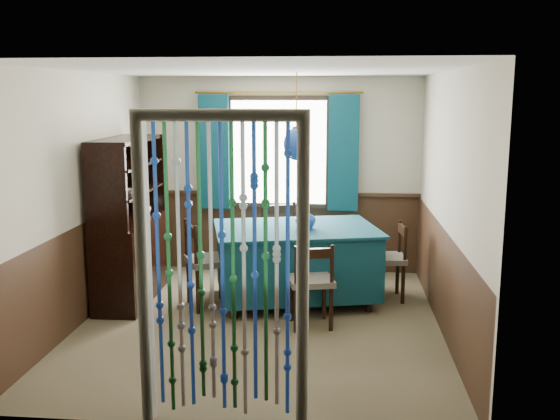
# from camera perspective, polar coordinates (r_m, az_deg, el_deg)

# --- Properties ---
(floor) EXTENTS (4.00, 4.00, 0.00)m
(floor) POSITION_cam_1_polar(r_m,az_deg,el_deg) (6.39, -1.85, -10.33)
(floor) COLOR brown
(floor) RESTS_ON ground
(ceiling) EXTENTS (4.00, 4.00, 0.00)m
(ceiling) POSITION_cam_1_polar(r_m,az_deg,el_deg) (5.97, -1.99, 12.70)
(ceiling) COLOR silver
(ceiling) RESTS_ON ground
(wall_back) EXTENTS (3.60, 0.00, 3.60)m
(wall_back) POSITION_cam_1_polar(r_m,az_deg,el_deg) (8.02, -0.09, 3.19)
(wall_back) COLOR #BDB39A
(wall_back) RESTS_ON ground
(wall_front) EXTENTS (3.60, 0.00, 3.60)m
(wall_front) POSITION_cam_1_polar(r_m,az_deg,el_deg) (4.12, -5.48, -3.87)
(wall_front) COLOR #BDB39A
(wall_front) RESTS_ON ground
(wall_left) EXTENTS (0.00, 4.00, 4.00)m
(wall_left) POSITION_cam_1_polar(r_m,az_deg,el_deg) (6.53, -17.78, 1.01)
(wall_left) COLOR #BDB39A
(wall_left) RESTS_ON ground
(wall_right) EXTENTS (0.00, 4.00, 4.00)m
(wall_right) POSITION_cam_1_polar(r_m,az_deg,el_deg) (6.09, 15.12, 0.50)
(wall_right) COLOR #BDB39A
(wall_right) RESTS_ON ground
(wainscot_back) EXTENTS (3.60, 0.00, 3.60)m
(wainscot_back) POSITION_cam_1_polar(r_m,az_deg,el_deg) (8.14, -0.09, -2.07)
(wainscot_back) COLOR #392315
(wainscot_back) RESTS_ON ground
(wainscot_front) EXTENTS (3.60, 0.00, 3.60)m
(wainscot_front) POSITION_cam_1_polar(r_m,az_deg,el_deg) (4.38, -5.27, -13.36)
(wainscot_front) COLOR #392315
(wainscot_front) RESTS_ON ground
(wainscot_left) EXTENTS (0.00, 4.00, 4.00)m
(wainscot_left) POSITION_cam_1_polar(r_m,az_deg,el_deg) (6.68, -17.30, -5.34)
(wainscot_left) COLOR #392315
(wainscot_left) RESTS_ON ground
(wainscot_right) EXTENTS (0.00, 4.00, 4.00)m
(wainscot_right) POSITION_cam_1_polar(r_m,az_deg,el_deg) (6.26, 14.66, -6.27)
(wainscot_right) COLOR #392315
(wainscot_right) RESTS_ON ground
(window) EXTENTS (1.32, 0.12, 1.42)m
(window) POSITION_cam_1_polar(r_m,az_deg,el_deg) (7.94, -0.12, 5.29)
(window) COLOR black
(window) RESTS_ON wall_back
(doorway) EXTENTS (1.16, 0.12, 2.18)m
(doorway) POSITION_cam_1_polar(r_m,az_deg,el_deg) (4.23, -5.28, -6.29)
(doorway) COLOR silver
(doorway) RESTS_ON ground
(dining_table) EXTENTS (1.98, 1.58, 0.84)m
(dining_table) POSITION_cam_1_polar(r_m,az_deg,el_deg) (6.90, 1.45, -4.52)
(dining_table) COLOR #0D3844
(dining_table) RESTS_ON floor
(chair_near) EXTENTS (0.51, 0.49, 0.86)m
(chair_near) POSITION_cam_1_polar(r_m,az_deg,el_deg) (6.16, 2.87, -6.60)
(chair_near) COLOR black
(chair_near) RESTS_ON floor
(chair_far) EXTENTS (0.61, 0.59, 0.97)m
(chair_far) POSITION_cam_1_polar(r_m,az_deg,el_deg) (7.60, 0.21, -2.88)
(chair_far) COLOR black
(chair_far) RESTS_ON floor
(chair_left) EXTENTS (0.61, 0.62, 0.95)m
(chair_left) POSITION_cam_1_polar(r_m,az_deg,el_deg) (6.78, -6.75, -4.70)
(chair_left) COLOR black
(chair_left) RESTS_ON floor
(chair_right) EXTENTS (0.45, 0.46, 0.87)m
(chair_right) POSITION_cam_1_polar(r_m,az_deg,el_deg) (7.10, 9.92, -4.42)
(chair_right) COLOR black
(chair_right) RESTS_ON floor
(sideboard) EXTENTS (0.51, 1.39, 1.81)m
(sideboard) POSITION_cam_1_polar(r_m,az_deg,el_deg) (7.15, -13.56, -3.12)
(sideboard) COLOR black
(sideboard) RESTS_ON floor
(pendant_lamp) EXTENTS (0.28, 0.28, 0.92)m
(pendant_lamp) POSITION_cam_1_polar(r_m,az_deg,el_deg) (6.69, 1.50, 6.07)
(pendant_lamp) COLOR olive
(pendant_lamp) RESTS_ON ceiling
(vase_table) EXTENTS (0.22, 0.22, 0.21)m
(vase_table) POSITION_cam_1_polar(r_m,az_deg,el_deg) (6.75, 2.34, -0.79)
(vase_table) COLOR navy
(vase_table) RESTS_ON dining_table
(bowl_shelf) EXTENTS (0.25, 0.25, 0.05)m
(bowl_shelf) POSITION_cam_1_polar(r_m,az_deg,el_deg) (6.82, -13.87, 1.69)
(bowl_shelf) COLOR beige
(bowl_shelf) RESTS_ON sideboard
(vase_sideboard) EXTENTS (0.18, 0.18, 0.17)m
(vase_sideboard) POSITION_cam_1_polar(r_m,az_deg,el_deg) (7.41, -12.30, 0.32)
(vase_sideboard) COLOR beige
(vase_sideboard) RESTS_ON sideboard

